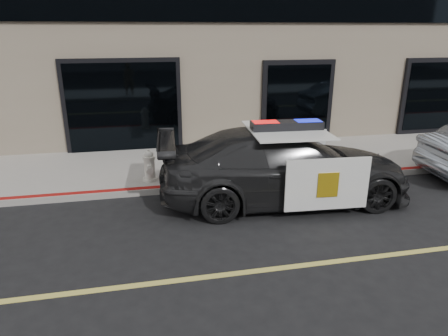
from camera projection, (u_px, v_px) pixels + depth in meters
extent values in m
plane|color=black|center=(184.00, 280.00, 6.13)|extent=(120.00, 120.00, 0.00)
cube|color=gray|center=(163.00, 167.00, 10.96)|extent=(60.00, 3.50, 0.15)
imported|color=black|center=(285.00, 166.00, 8.80)|extent=(2.93, 5.79, 1.60)
cube|color=white|center=(327.00, 184.00, 7.81)|extent=(1.71, 0.15, 1.07)
cube|color=white|center=(292.00, 151.00, 9.95)|extent=(1.71, 0.15, 1.07)
cube|color=white|center=(286.00, 130.00, 8.53)|extent=(1.72, 2.02, 0.03)
cube|color=gold|center=(328.00, 185.00, 7.78)|extent=(0.43, 0.04, 0.51)
cube|color=black|center=(287.00, 126.00, 8.50)|extent=(1.56, 0.49, 0.19)
cube|color=red|center=(265.00, 126.00, 8.44)|extent=(0.55, 0.38, 0.17)
cube|color=#0C19CC|center=(308.00, 124.00, 8.56)|extent=(0.55, 0.38, 0.17)
cylinder|color=silver|center=(150.00, 179.00, 9.75)|extent=(0.35, 0.35, 0.08)
cylinder|color=silver|center=(150.00, 168.00, 9.66)|extent=(0.26, 0.26, 0.49)
cylinder|color=silver|center=(149.00, 157.00, 9.57)|extent=(0.30, 0.30, 0.06)
sphere|color=silver|center=(149.00, 155.00, 9.55)|extent=(0.23, 0.23, 0.23)
cylinder|color=silver|center=(148.00, 151.00, 9.52)|extent=(0.07, 0.07, 0.07)
cylinder|color=silver|center=(149.00, 163.00, 9.79)|extent=(0.13, 0.12, 0.13)
cylinder|color=silver|center=(150.00, 167.00, 9.48)|extent=(0.13, 0.12, 0.13)
cylinder|color=silver|center=(150.00, 171.00, 9.48)|extent=(0.17, 0.14, 0.17)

